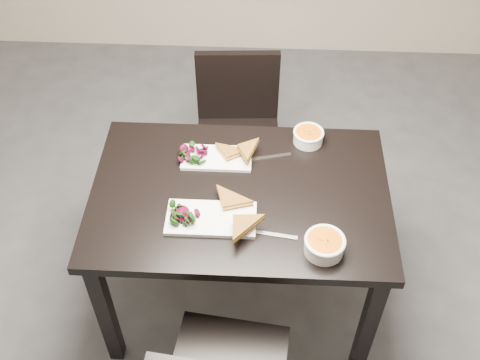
{
  "coord_description": "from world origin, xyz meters",
  "views": [
    {
      "loc": [
        0.11,
        -1.2,
        2.49
      ],
      "look_at": [
        0.03,
        0.37,
        0.82
      ],
      "focal_mm": 43.8,
      "sensor_mm": 36.0,
      "label": 1
    }
  ],
  "objects_px": {
    "table": "(240,208)",
    "soup_bowl_far": "(308,136)",
    "plate_near": "(211,219)",
    "chair_far": "(238,125)",
    "soup_bowl_near": "(325,244)",
    "plate_far": "(217,158)"
  },
  "relations": [
    {
      "from": "chair_far",
      "to": "plate_far",
      "type": "xyz_separation_m",
      "value": [
        -0.06,
        -0.52,
        0.27
      ]
    },
    {
      "from": "plate_near",
      "to": "soup_bowl_far",
      "type": "xyz_separation_m",
      "value": [
        0.38,
        0.46,
        0.03
      ]
    },
    {
      "from": "table",
      "to": "chair_far",
      "type": "relative_size",
      "value": 1.41
    },
    {
      "from": "table",
      "to": "soup_bowl_far",
      "type": "height_order",
      "value": "soup_bowl_far"
    },
    {
      "from": "chair_far",
      "to": "plate_near",
      "type": "distance_m",
      "value": 0.9
    },
    {
      "from": "chair_far",
      "to": "soup_bowl_near",
      "type": "height_order",
      "value": "chair_far"
    },
    {
      "from": "table",
      "to": "soup_bowl_far",
      "type": "distance_m",
      "value": 0.44
    },
    {
      "from": "soup_bowl_near",
      "to": "plate_far",
      "type": "xyz_separation_m",
      "value": [
        -0.43,
        0.46,
        -0.03
      ]
    },
    {
      "from": "table",
      "to": "plate_far",
      "type": "distance_m",
      "value": 0.24
    },
    {
      "from": "soup_bowl_near",
      "to": "plate_far",
      "type": "height_order",
      "value": "soup_bowl_near"
    },
    {
      "from": "chair_far",
      "to": "soup_bowl_near",
      "type": "bearing_deg",
      "value": -72.88
    },
    {
      "from": "table",
      "to": "chair_far",
      "type": "height_order",
      "value": "chair_far"
    },
    {
      "from": "soup_bowl_far",
      "to": "chair_far",
      "type": "bearing_deg",
      "value": 129.44
    },
    {
      "from": "soup_bowl_near",
      "to": "soup_bowl_far",
      "type": "distance_m",
      "value": 0.59
    },
    {
      "from": "plate_near",
      "to": "plate_far",
      "type": "relative_size",
      "value": 1.17
    },
    {
      "from": "chair_far",
      "to": "soup_bowl_far",
      "type": "xyz_separation_m",
      "value": [
        0.32,
        -0.39,
        0.3
      ]
    },
    {
      "from": "plate_far",
      "to": "chair_far",
      "type": "bearing_deg",
      "value": 83.21
    },
    {
      "from": "table",
      "to": "plate_near",
      "type": "relative_size",
      "value": 3.49
    },
    {
      "from": "chair_far",
      "to": "soup_bowl_near",
      "type": "relative_size",
      "value": 5.62
    },
    {
      "from": "plate_far",
      "to": "plate_near",
      "type": "bearing_deg",
      "value": -89.34
    },
    {
      "from": "soup_bowl_near",
      "to": "plate_far",
      "type": "distance_m",
      "value": 0.63
    },
    {
      "from": "plate_near",
      "to": "soup_bowl_near",
      "type": "distance_m",
      "value": 0.44
    }
  ]
}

